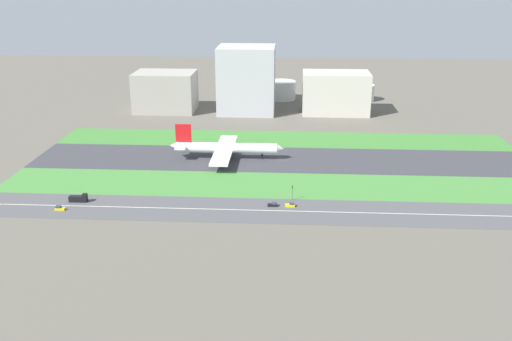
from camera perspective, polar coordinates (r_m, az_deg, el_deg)
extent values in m
plane|color=#5B564C|center=(321.55, 2.56, 1.12)|extent=(800.00, 800.00, 0.00)
cube|color=#38383D|center=(321.53, 2.56, 1.12)|extent=(280.00, 46.00, 0.10)
cube|color=#3D7A33|center=(360.68, 2.67, 3.17)|extent=(280.00, 36.00, 0.10)
cube|color=#427F38|center=(282.91, 2.42, -1.49)|extent=(280.00, 36.00, 0.10)
cube|color=#4C4C4F|center=(253.29, 2.27, -4.08)|extent=(280.00, 28.00, 0.10)
cube|color=silver|center=(253.27, 2.27, -4.07)|extent=(266.00, 0.50, 0.01)
cylinder|color=white|center=(321.44, -2.87, 2.28)|extent=(56.00, 6.00, 6.00)
cone|color=white|center=(319.63, 2.48, 2.19)|extent=(4.00, 5.70, 5.70)
cone|color=white|center=(325.87, -8.22, 2.49)|extent=(5.00, 5.40, 5.40)
cube|color=red|center=(322.81, -7.32, 3.70)|extent=(9.00, 0.80, 11.00)
cube|color=white|center=(324.95, -7.44, 2.52)|extent=(6.00, 16.00, 0.60)
cube|color=white|center=(336.26, -2.94, 2.85)|extent=(10.00, 26.00, 1.00)
cylinder|color=gray|center=(331.09, -2.87, 2.18)|extent=(5.00, 3.20, 3.20)
cube|color=white|center=(307.83, -3.54, 1.25)|extent=(10.00, 26.00, 1.00)
cylinder|color=gray|center=(314.06, -3.22, 1.21)|extent=(5.00, 3.20, 3.20)
cylinder|color=black|center=(321.33, 0.62, 1.44)|extent=(1.00, 1.00, 3.20)
cylinder|color=black|center=(326.58, -3.49, 1.70)|extent=(1.00, 1.00, 3.20)
cylinder|color=black|center=(319.97, -3.64, 1.32)|extent=(1.00, 1.00, 3.20)
cube|color=yellow|center=(268.34, -19.11, -3.67)|extent=(4.40, 1.80, 1.10)
cube|color=#333D4C|center=(268.27, -19.30, -3.46)|extent=(2.20, 1.66, 0.90)
cube|color=black|center=(257.71, 1.67, -3.50)|extent=(4.40, 1.80, 1.10)
cube|color=#333D4C|center=(257.30, 1.85, -3.30)|extent=(2.20, 1.66, 0.90)
cube|color=yellow|center=(257.62, 3.44, -3.53)|extent=(4.40, 1.80, 1.10)
cube|color=#333D4C|center=(257.24, 3.63, -3.33)|extent=(2.20, 1.66, 0.90)
cube|color=black|center=(274.85, -17.46, -2.74)|extent=(8.40, 2.50, 2.80)
cube|color=black|center=(273.02, -16.87, -2.37)|extent=(2.00, 2.30, 1.20)
cylinder|color=#4C4C51|center=(264.09, 3.66, -2.37)|extent=(0.24, 0.24, 6.00)
cube|color=black|center=(262.78, 3.68, -1.64)|extent=(0.36, 0.36, 1.20)
sphere|color=#19D826|center=(262.48, 3.68, -1.60)|extent=(0.24, 0.24, 0.24)
cube|color=#9E998E|center=(438.17, -9.11, 7.86)|extent=(44.98, 33.38, 29.43)
cube|color=#B2B2B7|center=(427.34, -0.95, 9.14)|extent=(41.81, 37.44, 48.97)
cube|color=beige|center=(429.28, 8.02, 7.75)|extent=(48.94, 29.74, 30.57)
cylinder|color=silver|center=(473.55, 2.58, 8.07)|extent=(23.38, 23.38, 15.30)
cylinder|color=silver|center=(474.20, 6.85, 8.07)|extent=(23.09, 23.09, 16.89)
cylinder|color=silver|center=(477.59, 10.73, 7.71)|extent=(17.98, 17.98, 13.06)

